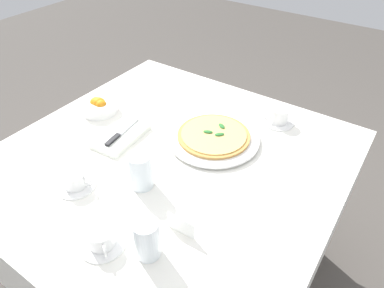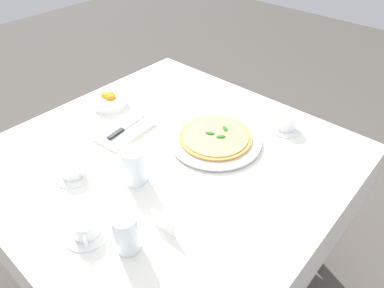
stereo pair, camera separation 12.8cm
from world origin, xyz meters
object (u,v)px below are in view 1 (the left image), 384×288
at_px(coffee_cup_back_corner, 102,238).
at_px(pizza_plate, 214,138).
at_px(water_glass_near_right, 141,173).
at_px(coffee_cup_center_back, 75,180).
at_px(dinner_knife, 121,133).
at_px(citrus_bowl, 99,106).
at_px(pizza, 214,135).
at_px(napkin_folded, 121,136).
at_px(menu_card, 181,225).
at_px(water_glass_far_right, 147,240).
at_px(coffee_cup_far_left, 279,116).

bearing_deg(coffee_cup_back_corner, pizza_plate, -0.53).
relative_size(coffee_cup_back_corner, water_glass_near_right, 1.04).
bearing_deg(coffee_cup_center_back, pizza_plate, -27.55).
xyz_separation_m(dinner_knife, citrus_bowl, (0.08, 0.20, 0.00)).
height_order(dinner_knife, citrus_bowl, citrus_bowl).
height_order(pizza, napkin_folded, pizza).
bearing_deg(dinner_knife, water_glass_near_right, -130.06).
xyz_separation_m(coffee_cup_back_corner, napkin_folded, (0.39, 0.30, -0.02)).
bearing_deg(menu_card, coffee_cup_back_corner, -137.17).
bearing_deg(napkin_folded, water_glass_far_right, -132.44).
distance_m(pizza, citrus_bowl, 0.52).
relative_size(coffee_cup_far_left, water_glass_far_right, 1.06).
xyz_separation_m(dinner_knife, menu_card, (-0.23, -0.45, 0.01)).
xyz_separation_m(pizza_plate, water_glass_near_right, (-0.34, 0.07, 0.04)).
distance_m(pizza_plate, dinner_knife, 0.36).
bearing_deg(menu_card, napkin_folded, 150.60).
bearing_deg(coffee_cup_far_left, pizza, 148.15).
height_order(coffee_cup_far_left, menu_card, coffee_cup_far_left).
xyz_separation_m(water_glass_far_right, dinner_knife, (0.34, 0.42, -0.03)).
height_order(water_glass_far_right, napkin_folded, water_glass_far_right).
height_order(coffee_cup_far_left, napkin_folded, coffee_cup_far_left).
distance_m(coffee_cup_far_left, citrus_bowl, 0.75).
height_order(pizza, coffee_cup_back_corner, coffee_cup_back_corner).
height_order(water_glass_near_right, dinner_knife, water_glass_near_right).
bearing_deg(dinner_knife, citrus_bowl, 60.01).
distance_m(coffee_cup_back_corner, dinner_knife, 0.49).
distance_m(coffee_cup_center_back, water_glass_near_right, 0.22).
bearing_deg(menu_card, pizza_plate, 107.15).
height_order(water_glass_far_right, dinner_knife, water_glass_far_right).
bearing_deg(coffee_cup_far_left, citrus_bowl, 118.01).
bearing_deg(dinner_knife, coffee_cup_center_back, -175.09).
xyz_separation_m(pizza_plate, pizza, (0.00, -0.00, 0.01)).
height_order(pizza, water_glass_near_right, water_glass_near_right).
bearing_deg(coffee_cup_back_corner, water_glass_near_right, 14.57).
xyz_separation_m(coffee_cup_back_corner, menu_card, (0.16, -0.15, 0.00)).
distance_m(napkin_folded, menu_card, 0.51).
distance_m(coffee_cup_center_back, napkin_folded, 0.28).
distance_m(pizza, coffee_cup_center_back, 0.52).
bearing_deg(pizza_plate, napkin_folded, 122.14).
bearing_deg(dinner_knife, pizza_plate, -65.81).
relative_size(pizza_plate, dinner_knife, 1.78).
relative_size(pizza, napkin_folded, 1.21).
bearing_deg(water_glass_far_right, napkin_folded, 51.37).
bearing_deg(coffee_cup_far_left, napkin_folded, 133.89).
height_order(pizza, coffee_cup_center_back, coffee_cup_center_back).
height_order(coffee_cup_back_corner, dinner_knife, coffee_cup_back_corner).
distance_m(pizza_plate, pizza, 0.01).
xyz_separation_m(pizza_plate, coffee_cup_far_left, (0.25, -0.16, 0.02)).
relative_size(coffee_cup_far_left, menu_card, 1.44).
distance_m(coffee_cup_far_left, water_glass_far_right, 0.78).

